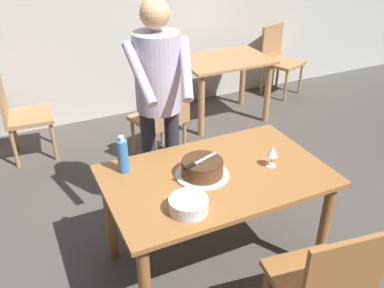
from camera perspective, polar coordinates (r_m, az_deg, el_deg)
name	(u,v)px	position (r m, az deg, el deg)	size (l,w,h in m)	color
ground_plane	(213,261)	(3.11, 2.96, -15.69)	(14.00, 14.00, 0.00)	#4C4742
back_wall	(98,0)	(4.84, -12.71, 18.70)	(10.00, 0.12, 2.70)	beige
main_dining_table	(216,189)	(2.70, 3.30, -6.21)	(1.40, 0.87, 0.75)	#9E6633
cake_on_platter	(202,169)	(2.58, 1.42, -3.39)	(0.34, 0.34, 0.11)	silver
cake_knife	(194,164)	(2.50, 0.30, -2.78)	(0.26, 0.11, 0.02)	silver
plate_stack	(189,205)	(2.31, -0.47, -8.32)	(0.22, 0.22, 0.08)	white
wine_glass_near	(272,152)	(2.70, 10.94, -1.09)	(0.08, 0.08, 0.14)	silver
water_bottle	(123,156)	(2.63, -9.47, -1.57)	(0.07, 0.07, 0.25)	#387AC6
person_cutting_cake	(159,93)	(2.95, -4.60, 6.96)	(0.46, 0.57, 1.72)	#2D2D38
chair_near_side	(323,284)	(2.40, 17.49, -17.76)	(0.50, 0.50, 0.90)	#9E6633
background_table	(224,72)	(4.82, 4.45, 9.74)	(1.00, 0.70, 0.74)	tan
background_chair_1	(20,112)	(4.36, -22.50, 4.06)	(0.48, 0.48, 0.90)	tan
background_chair_2	(279,57)	(5.74, 11.79, 11.57)	(0.57, 0.57, 0.90)	tan
background_chair_3	(163,115)	(3.98, -4.05, 3.96)	(0.55, 0.55, 0.90)	tan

